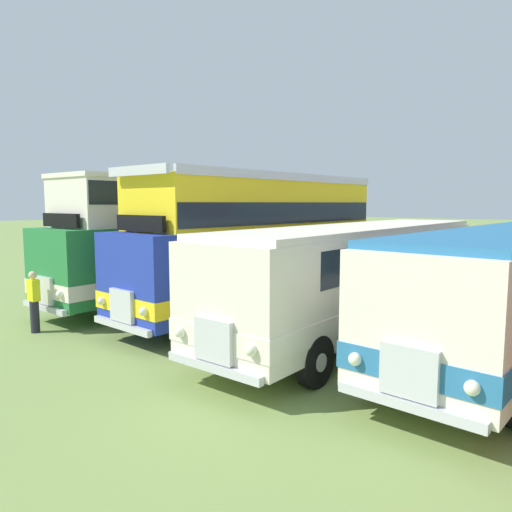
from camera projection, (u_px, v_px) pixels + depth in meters
name	position (u px, v px, depth m)	size (l,w,h in m)	color
bus_first_in_row	(192.00, 233.00, 17.87)	(2.72, 11.45, 4.49)	#237538
bus_second_in_row	(261.00, 241.00, 15.37)	(2.76, 10.44, 4.52)	#1E339E
bus_third_in_row	(361.00, 270.00, 13.07)	(2.74, 11.72, 2.99)	silver
bus_fourth_in_row	(510.00, 282.00, 11.08)	(2.85, 11.16, 2.99)	silver
marshal_person	(34.00, 301.00, 13.11)	(0.36, 0.24, 1.73)	#23232D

